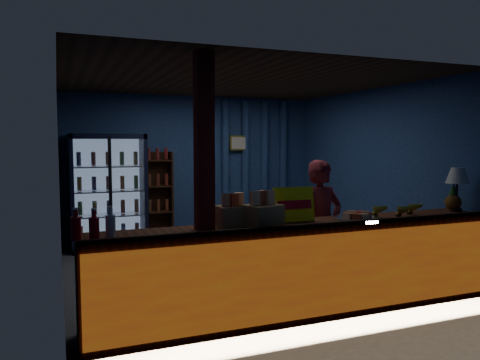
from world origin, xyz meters
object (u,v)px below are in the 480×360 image
at_px(green_chair, 258,228).
at_px(pastry_tray, 358,217).
at_px(shopkeeper, 321,227).
at_px(table_lamp, 457,177).

height_order(green_chair, pastry_tray, pastry_tray).
distance_m(shopkeeper, green_chair, 2.77).
xyz_separation_m(green_chair, pastry_tray, (-0.29, -3.28, 0.70)).
xyz_separation_m(pastry_tray, table_lamp, (1.43, 0.06, 0.38)).
height_order(shopkeeper, table_lamp, shopkeeper).
bearing_deg(pastry_tray, green_chair, 85.00).
bearing_deg(pastry_tray, table_lamp, 2.48).
bearing_deg(shopkeeper, table_lamp, -29.66).
height_order(pastry_tray, table_lamp, table_lamp).
xyz_separation_m(shopkeeper, table_lamp, (1.52, -0.52, 0.58)).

